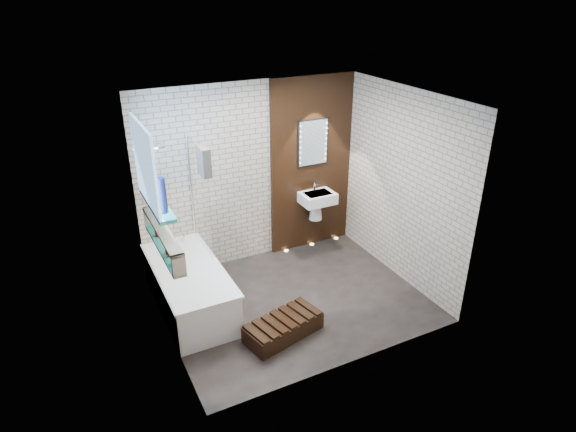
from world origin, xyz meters
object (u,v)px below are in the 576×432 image
washbasin (317,202)px  led_mirror (313,143)px  bathtub (190,288)px  walnut_step (283,328)px  bath_screen (200,198)px

washbasin → led_mirror: (0.00, 0.16, 0.86)m
bathtub → led_mirror: size_ratio=2.49×
walnut_step → bathtub: bearing=128.5°
led_mirror → walnut_step: size_ratio=0.77×
bathtub → walnut_step: bearing=-51.5°
bathtub → led_mirror: led_mirror is taller
washbasin → led_mirror: bearing=90.0°
led_mirror → bathtub: bearing=-160.2°
washbasin → bathtub: bearing=-164.0°
led_mirror → walnut_step: led_mirror is taller
bath_screen → led_mirror: size_ratio=2.00×
bath_screen → led_mirror: bearing=10.7°
bath_screen → washbasin: (1.82, 0.18, -0.49)m
washbasin → walnut_step: size_ratio=0.63×
walnut_step → washbasin: bearing=50.1°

